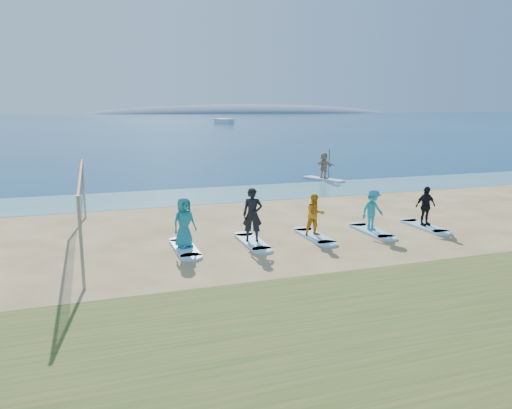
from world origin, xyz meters
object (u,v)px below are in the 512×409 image
object	(u,v)px
student_2	(315,215)
student_4	(426,206)
student_0	(184,223)
surfboard_4	(424,226)
boat_offshore_b	(224,124)
surfboard_1	(253,242)
student_1	(253,215)
student_3	(373,210)
surfboard_3	(372,231)
volleyball_net	(81,190)
surfboard_2	(315,236)
paddleboard	(324,179)
paddleboarder	(324,165)
surfboard_0	(185,248)

from	to	relation	value
student_2	student_4	bearing A→B (deg)	1.72
student_0	surfboard_4	world-z (taller)	student_0
boat_offshore_b	student_2	bearing A→B (deg)	-126.91
surfboard_1	student_1	size ratio (longest dim) A/B	1.18
student_3	student_4	world-z (taller)	student_3
student_0	student_2	xyz separation A→B (m)	(4.76, 0.00, -0.08)
surfboard_3	volleyball_net	bearing A→B (deg)	170.60
student_0	surfboard_2	bearing A→B (deg)	-20.12
surfboard_1	surfboard_3	distance (m)	4.76
boat_offshore_b	surfboard_4	distance (m)	117.43
surfboard_1	student_3	world-z (taller)	student_3
student_4	surfboard_4	bearing A→B (deg)	0.00
student_0	surfboard_3	xyz separation A→B (m)	(7.15, 0.00, -0.88)
student_2	surfboard_4	bearing A→B (deg)	1.72
student_2	surfboard_4	size ratio (longest dim) A/B	0.69
paddleboard	surfboard_1	distance (m)	15.78
volleyball_net	student_4	distance (m)	12.84
paddleboarder	student_1	bearing A→B (deg)	129.90
surfboard_0	surfboard_1	world-z (taller)	same
student_0	surfboard_4	distance (m)	9.57
boat_offshore_b	surfboard_3	size ratio (longest dim) A/B	2.87
paddleboarder	surfboard_0	world-z (taller)	paddleboarder
surfboard_0	boat_offshore_b	bearing A→B (deg)	74.06
paddleboarder	surfboard_3	world-z (taller)	paddleboarder
paddleboard	surfboard_4	xyz separation A→B (m)	(-2.02, -12.84, -0.01)
student_0	surfboard_1	size ratio (longest dim) A/B	0.76
volleyball_net	surfboard_3	xyz separation A→B (m)	(10.30, -1.70, -1.86)
boat_offshore_b	student_0	bearing A→B (deg)	-129.13
student_3	paddleboard	bearing A→B (deg)	58.67
student_0	student_1	xyz separation A→B (m)	(2.38, 0.00, 0.10)
paddleboard	student_0	xyz separation A→B (m)	(-11.55, -12.84, 0.87)
student_3	student_4	size ratio (longest dim) A/B	1.00
student_0	student_3	xyz separation A→B (m)	(7.15, 0.00, -0.06)
surfboard_1	student_3	bearing A→B (deg)	0.00
volleyball_net	surfboard_0	xyz separation A→B (m)	(3.15, -1.70, -1.86)
student_4	surfboard_2	bearing A→B (deg)	177.78
surfboard_2	student_4	xyz separation A→B (m)	(4.76, 0.00, 0.82)
paddleboard	surfboard_3	xyz separation A→B (m)	(-4.40, -12.84, -0.01)
paddleboard	surfboard_0	bearing A→B (deg)	-154.91
surfboard_2	student_2	distance (m)	0.80
student_4	surfboard_1	bearing A→B (deg)	177.78
student_2	student_0	bearing A→B (deg)	-178.28
boat_offshore_b	paddleboarder	bearing A→B (deg)	-124.97
student_0	surfboard_3	distance (m)	7.20
student_2	student_3	world-z (taller)	student_3
paddleboard	surfboard_1	size ratio (longest dim) A/B	1.36
volleyball_net	surfboard_2	distance (m)	8.31
surfboard_3	student_3	xyz separation A→B (m)	(0.00, 0.00, 0.82)
boat_offshore_b	student_1	bearing A→B (deg)	-128.03
surfboard_2	surfboard_3	distance (m)	2.38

